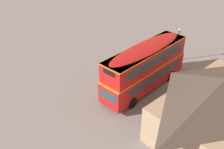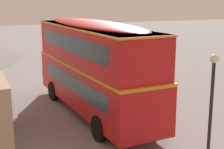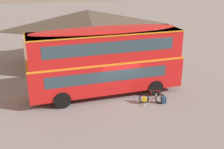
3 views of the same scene
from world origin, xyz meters
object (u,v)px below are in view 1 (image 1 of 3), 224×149
(backpack_on_ground, at_px, (104,89))
(water_bottle_clear_plastic, at_px, (114,85))
(double_decker_bus, at_px, (145,66))
(touring_bicycle, at_px, (111,86))
(street_lamp, at_px, (178,41))

(backpack_on_ground, bearing_deg, water_bottle_clear_plastic, -176.70)
(double_decker_bus, xyz_separation_m, touring_bicycle, (2.57, -2.16, -2.27))
(double_decker_bus, relative_size, touring_bicycle, 6.25)
(backpack_on_ground, xyz_separation_m, street_lamp, (-10.83, 0.95, 2.33))
(water_bottle_clear_plastic, bearing_deg, double_decker_bus, 129.64)
(touring_bicycle, xyz_separation_m, water_bottle_clear_plastic, (-0.57, -0.27, -0.26))
(touring_bicycle, xyz_separation_m, backpack_on_ground, (0.80, -0.19, -0.09))
(street_lamp, bearing_deg, water_bottle_clear_plastic, -6.18)
(touring_bicycle, relative_size, backpack_on_ground, 3.17)
(double_decker_bus, distance_m, water_bottle_clear_plastic, 4.04)
(double_decker_bus, xyz_separation_m, street_lamp, (-7.46, -1.40, -0.03))
(backpack_on_ground, xyz_separation_m, water_bottle_clear_plastic, (-1.36, -0.08, -0.17))
(water_bottle_clear_plastic, bearing_deg, touring_bicycle, 25.28)
(touring_bicycle, height_order, street_lamp, street_lamp)
(backpack_on_ground, bearing_deg, street_lamp, 175.00)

